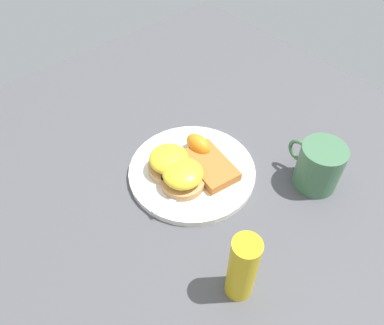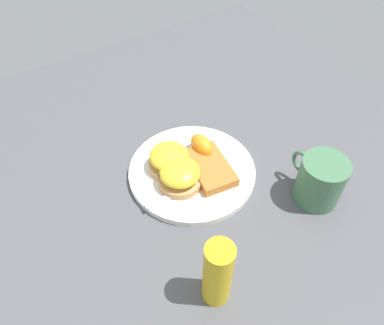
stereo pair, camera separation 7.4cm
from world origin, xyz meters
TOP-DOWN VIEW (x-y plane):
  - ground_plane at (0.00, 0.00)m, footprint 1.10×1.10m
  - plate at (0.00, 0.00)m, footprint 0.26×0.26m
  - sandwich_benedict_left at (0.03, 0.03)m, footprint 0.09×0.09m
  - sandwich_benedict_right at (-0.02, 0.04)m, footprint 0.09×0.09m
  - hashbrown_patty at (-0.02, -0.03)m, footprint 0.13×0.09m
  - orange_wedge at (0.03, -0.04)m, footprint 0.06×0.04m
  - fork at (-0.04, 0.01)m, footprint 0.03×0.20m
  - cup at (-0.18, -0.17)m, footprint 0.12×0.09m
  - condiment_bottle at (-0.23, 0.11)m, footprint 0.04×0.04m

SIDE VIEW (x-z plane):
  - ground_plane at x=0.00m, z-range 0.00..0.00m
  - plate at x=0.00m, z-range 0.00..0.01m
  - fork at x=-0.04m, z-range 0.01..0.02m
  - hashbrown_patty at x=-0.02m, z-range 0.01..0.03m
  - orange_wedge at x=0.03m, z-range 0.01..0.06m
  - sandwich_benedict_left at x=0.03m, z-range 0.01..0.06m
  - sandwich_benedict_right at x=-0.02m, z-range 0.01..0.06m
  - cup at x=-0.18m, z-range 0.00..0.10m
  - condiment_bottle at x=-0.23m, z-range 0.00..0.14m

